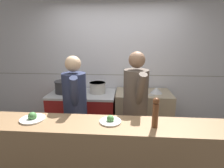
{
  "coord_description": "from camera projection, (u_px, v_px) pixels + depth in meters",
  "views": [
    {
      "loc": [
        0.18,
        -1.93,
        1.85
      ],
      "look_at": [
        -0.03,
        0.77,
        1.15
      ],
      "focal_mm": 28.0,
      "sensor_mm": 36.0,
      "label": 1
    }
  ],
  "objects": [
    {
      "name": "oven_range",
      "position": [
        83.0,
        114.0,
        3.38
      ],
      "size": [
        1.22,
        0.71,
        0.87
      ],
      "color": "maroon",
      "rests_on": "ground_plane"
    },
    {
      "name": "chef_head_cook",
      "position": [
        75.0,
        107.0,
        2.51
      ],
      "size": [
        0.41,
        0.71,
        1.63
      ],
      "rotation": [
        0.0,
        0.0,
        0.29
      ],
      "color": "black",
      "rests_on": "ground_plane"
    },
    {
      "name": "pass_counter",
      "position": [
        99.0,
        162.0,
        2.0
      ],
      "size": [
        2.85,
        0.45,
        0.97
      ],
      "color": "#93704C",
      "rests_on": "ground_plane"
    },
    {
      "name": "plated_dish_main",
      "position": [
        33.0,
        118.0,
        1.96
      ],
      "size": [
        0.27,
        0.27,
        0.1
      ],
      "color": "white",
      "rests_on": "pass_counter"
    },
    {
      "name": "wall_back_tiled",
      "position": [
        116.0,
        67.0,
        3.5
      ],
      "size": [
        8.0,
        0.06,
        2.6
      ],
      "color": "silver",
      "rests_on": "ground_plane"
    },
    {
      "name": "pepper_mill",
      "position": [
        155.0,
        112.0,
        1.77
      ],
      "size": [
        0.07,
        0.07,
        0.32
      ],
      "color": "brown",
      "rests_on": "pass_counter"
    },
    {
      "name": "prep_counter",
      "position": [
        142.0,
        115.0,
        3.29
      ],
      "size": [
        1.0,
        0.65,
        0.91
      ],
      "color": "gray",
      "rests_on": "ground_plane"
    },
    {
      "name": "chef_sous",
      "position": [
        135.0,
        105.0,
        2.48
      ],
      "size": [
        0.4,
        0.74,
        1.69
      ],
      "rotation": [
        0.0,
        0.0,
        0.19
      ],
      "color": "black",
      "rests_on": "ground_plane"
    },
    {
      "name": "stock_pot",
      "position": [
        64.0,
        87.0,
        3.26
      ],
      "size": [
        0.35,
        0.35,
        0.23
      ],
      "color": "#2D2D33",
      "rests_on": "oven_range"
    },
    {
      "name": "sauce_pot",
      "position": [
        98.0,
        87.0,
        3.26
      ],
      "size": [
        0.31,
        0.31,
        0.2
      ],
      "color": "beige",
      "rests_on": "oven_range"
    },
    {
      "name": "mixing_bowl_steel",
      "position": [
        156.0,
        90.0,
        3.11
      ],
      "size": [
        0.21,
        0.21,
        0.11
      ],
      "color": "#B7BABF",
      "rests_on": "prep_counter"
    },
    {
      "name": "plated_dish_appetiser",
      "position": [
        110.0,
        120.0,
        1.91
      ],
      "size": [
        0.24,
        0.24,
        0.08
      ],
      "color": "white",
      "rests_on": "pass_counter"
    },
    {
      "name": "chefs_knife",
      "position": [
        142.0,
        93.0,
        3.09
      ],
      "size": [
        0.32,
        0.2,
        0.02
      ],
      "color": "#B7BABF",
      "rests_on": "prep_counter"
    }
  ]
}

